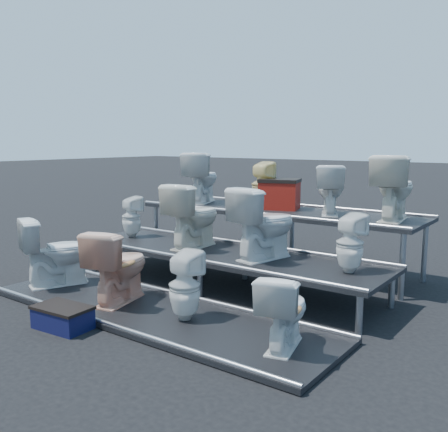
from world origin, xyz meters
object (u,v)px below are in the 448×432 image
Objects in this scene: toilet_2 at (185,286)px; toilet_11 at (393,188)px; toilet_3 at (284,310)px; toilet_5 at (193,215)px; toilet_7 at (350,243)px; step_stool at (63,319)px; red_crate at (279,196)px; toilet_1 at (119,265)px; toilet_8 at (202,178)px; toilet_0 at (57,251)px; toilet_6 at (264,223)px; toilet_4 at (131,217)px; toilet_10 at (330,190)px; toilet_9 at (262,185)px.

toilet_2 is 0.86× the size of toilet_11.
toilet_5 is (-2.11, 1.30, 0.49)m from toilet_3.
toilet_7 is at bearing -106.74° from toilet_3.
toilet_7 reaches higher than step_stool.
toilet_5 is at bearing -127.83° from red_crate.
red_crate is (0.50, 2.68, 0.58)m from toilet_1.
toilet_1 is at bearing 88.58° from toilet_8.
toilet_6 is (2.22, 1.30, 0.40)m from toilet_0.
toilet_0 reaches higher than toilet_2.
toilet_2 is 1.19× the size of toilet_4.
toilet_1 reaches higher than toilet_3.
red_crate is at bearing -114.49° from toilet_1.
red_crate is (-1.61, 2.68, 0.66)m from toilet_3.
toilet_10 is (2.24, 0.00, -0.07)m from toilet_8.
toilet_6 is 1.08m from toilet_7.
toilet_11 reaches higher than toilet_6.
toilet_10 is at bearing -138.40° from toilet_5.
toilet_2 is at bearing 105.31° from toilet_8.
toilet_8 is (0.27, 1.30, 0.51)m from toilet_4.
toilet_11 is at bearing -118.02° from toilet_6.
toilet_4 is (-1.17, 1.30, 0.28)m from toilet_1.
toilet_9 is at bearing -6.57° from toilet_11.
toilet_1 is 2.71m from toilet_9.
toilet_1 is 1.22× the size of toilet_10.
toilet_6 is at bearing -66.28° from toilet_3.
toilet_8 reaches higher than toilet_0.
toilet_3 is 1.20× the size of step_stool.
toilet_7 is at bearing -168.11° from toilet_6.
toilet_2 is 2.99m from toilet_11.
toilet_2 is 1.26× the size of step_stool.
toilet_2 is 1.11× the size of toilet_7.
toilet_6 reaches higher than toilet_1.
toilet_7 is at bearing -57.77° from red_crate.
toilet_9 is at bearing -129.36° from toilet_4.
toilet_8 is 2.24m from toilet_10.
toilet_5 is at bearing -45.90° from toilet_3.
toilet_5 is 1.48m from red_crate.
toilet_8 reaches higher than red_crate.
toilet_8 reaches higher than toilet_3.
toilet_5 is 1.63m from toilet_8.
toilet_8 is 1.45× the size of step_stool.
toilet_5 is 1.89m from toilet_10.
toilet_7 is (1.19, 1.30, 0.36)m from toilet_2.
toilet_6 is at bearing 126.42° from toilet_8.
toilet_1 is 3.01m from toilet_10.
toilet_4 reaches higher than step_stool.
toilet_10 reaches higher than toilet_6.
toilet_2 reaches higher than toilet_3.
toilet_5 is 2.17m from toilet_7.
toilet_6 reaches higher than toilet_5.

